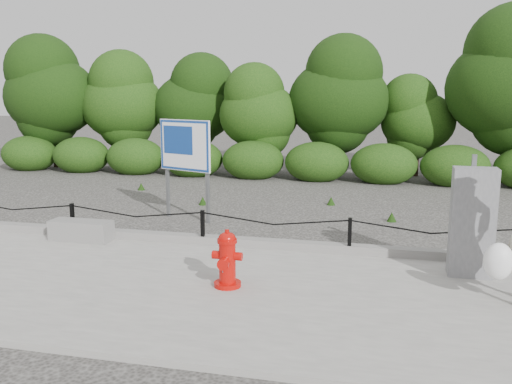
{
  "coord_description": "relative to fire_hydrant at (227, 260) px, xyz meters",
  "views": [
    {
      "loc": [
        2.98,
        -8.59,
        2.68
      ],
      "look_at": [
        0.9,
        0.2,
        1.0
      ],
      "focal_mm": 38.0,
      "sensor_mm": 36.0,
      "label": 1
    }
  ],
  "objects": [
    {
      "name": "ground",
      "position": [
        -0.99,
        1.89,
        -0.46
      ],
      "size": [
        90.0,
        90.0,
        0.0
      ],
      "primitive_type": "plane",
      "color": "#2D2B28",
      "rests_on": "ground"
    },
    {
      "name": "chain_barrier",
      "position": [
        -0.99,
        1.89,
        -0.0
      ],
      "size": [
        10.06,
        0.06,
        0.6
      ],
      "color": "black",
      "rests_on": "sidewalk"
    },
    {
      "name": "fire_hydrant",
      "position": [
        0.0,
        0.0,
        0.0
      ],
      "size": [
        0.41,
        0.41,
        0.79
      ],
      "rotation": [
        0.0,
        0.0,
        -0.01
      ],
      "color": "#B80B06",
      "rests_on": "sidewalk"
    },
    {
      "name": "advertising_sign",
      "position": [
        -2.02,
        3.82,
        1.03
      ],
      "size": [
        1.25,
        0.54,
        2.11
      ],
      "rotation": [
        0.0,
        0.0,
        -0.37
      ],
      "color": "slate",
      "rests_on": "ground"
    },
    {
      "name": "curb",
      "position": [
        -0.99,
        1.94,
        -0.31
      ],
      "size": [
        14.0,
        0.22,
        0.14
      ],
      "primitive_type": "cube",
      "color": "slate",
      "rests_on": "sidewalk"
    },
    {
      "name": "utility_cabinet",
      "position": [
        3.24,
        1.24,
        0.4
      ],
      "size": [
        0.59,
        0.42,
        1.72
      ],
      "rotation": [
        0.0,
        0.0,
        -0.01
      ],
      "color": "gray",
      "rests_on": "sidewalk"
    },
    {
      "name": "concrete_block",
      "position": [
        -3.18,
        1.64,
        -0.2
      ],
      "size": [
        1.11,
        0.41,
        0.35
      ],
      "primitive_type": "cube",
      "rotation": [
        0.0,
        0.0,
        -0.02
      ],
      "color": "slate",
      "rests_on": "sidewalk"
    },
    {
      "name": "treeline",
      "position": [
        -0.59,
        10.77,
        2.11
      ],
      "size": [
        20.47,
        3.66,
        5.04
      ],
      "color": "black",
      "rests_on": "ground"
    },
    {
      "name": "sidewalk",
      "position": [
        -0.99,
        -0.11,
        -0.42
      ],
      "size": [
        14.0,
        4.0,
        0.08
      ],
      "primitive_type": "cube",
      "color": "gray",
      "rests_on": "ground"
    }
  ]
}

